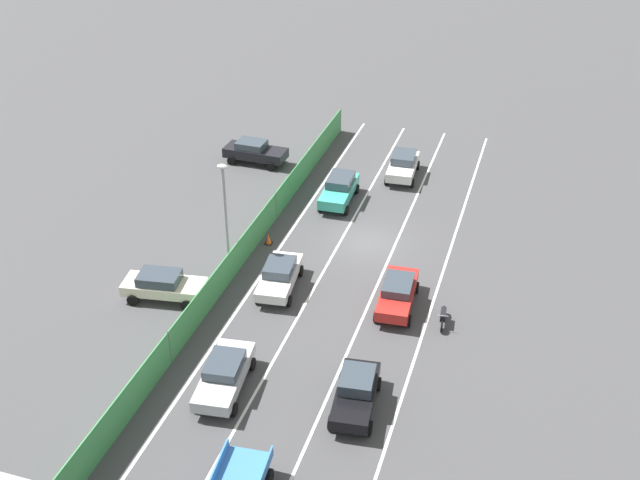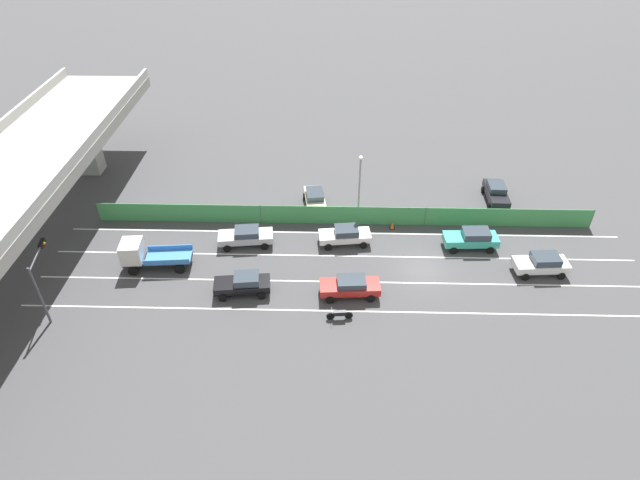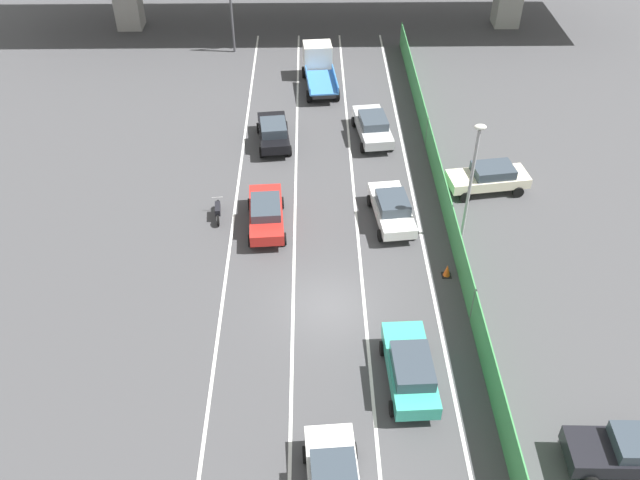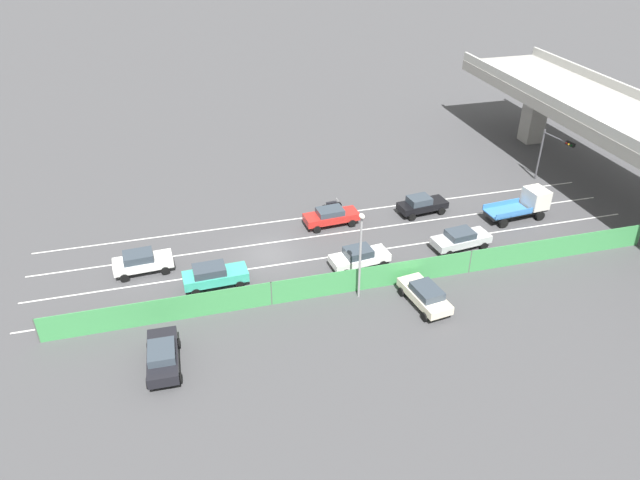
% 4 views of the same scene
% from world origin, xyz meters
% --- Properties ---
extents(ground_plane, '(300.00, 300.00, 0.00)m').
position_xyz_m(ground_plane, '(0.00, 0.00, 0.00)').
color(ground_plane, '#424244').
extents(lane_line_left_edge, '(0.14, 48.93, 0.01)m').
position_xyz_m(lane_line_left_edge, '(-4.97, 6.47, 0.00)').
color(lane_line_left_edge, silver).
rests_on(lane_line_left_edge, ground).
extents(lane_line_mid_left, '(0.14, 48.93, 0.01)m').
position_xyz_m(lane_line_mid_left, '(-1.66, 6.47, 0.00)').
color(lane_line_mid_left, silver).
rests_on(lane_line_mid_left, ground).
extents(lane_line_mid_right, '(0.14, 48.93, 0.01)m').
position_xyz_m(lane_line_mid_right, '(1.66, 6.47, 0.00)').
color(lane_line_mid_right, silver).
rests_on(lane_line_mid_right, ground).
extents(lane_line_right_edge, '(0.14, 48.93, 0.01)m').
position_xyz_m(lane_line_right_edge, '(4.97, 6.47, 0.00)').
color(lane_line_right_edge, silver).
rests_on(lane_line_right_edge, ground).
extents(green_fence, '(0.10, 45.03, 1.88)m').
position_xyz_m(green_fence, '(6.40, 6.47, 0.94)').
color(green_fence, '#3D8E4C').
rests_on(green_fence, ground).
extents(car_hatchback_white, '(2.23, 4.41, 1.69)m').
position_xyz_m(car_hatchback_white, '(-0.07, -9.52, 0.93)').
color(car_hatchback_white, silver).
rests_on(car_hatchback_white, ground).
extents(car_sedan_silver, '(2.45, 4.87, 1.59)m').
position_xyz_m(car_sedan_silver, '(3.12, 14.87, 0.89)').
color(car_sedan_silver, '#B7BABC').
rests_on(car_sedan_silver, ground).
extents(car_taxi_teal, '(2.12, 4.65, 1.74)m').
position_xyz_m(car_taxi_teal, '(3.18, -4.56, 0.96)').
color(car_taxi_teal, teal).
rests_on(car_taxi_teal, ground).
extents(car_sedan_white, '(2.37, 4.64, 1.60)m').
position_xyz_m(car_sedan_white, '(3.50, 6.29, 0.89)').
color(car_sedan_white, white).
rests_on(car_sedan_white, ground).
extents(car_sedan_black, '(2.33, 4.47, 1.64)m').
position_xyz_m(car_sedan_black, '(-3.06, 14.22, 0.90)').
color(car_sedan_black, black).
rests_on(car_sedan_black, ground).
extents(car_sedan_red, '(2.20, 4.70, 1.56)m').
position_xyz_m(car_sedan_red, '(-3.14, 5.99, 0.89)').
color(car_sedan_red, red).
rests_on(car_sedan_red, ground).
extents(motorcycle, '(0.60, 1.95, 0.93)m').
position_xyz_m(motorcycle, '(-5.78, 6.81, 0.46)').
color(motorcycle, black).
rests_on(motorcycle, ground).
extents(parked_sedan_dark, '(4.62, 2.11, 1.68)m').
position_xyz_m(parked_sedan_dark, '(10.76, -8.47, 0.93)').
color(parked_sedan_dark, black).
rests_on(parked_sedan_dark, ground).
extents(parked_sedan_cream, '(4.69, 2.50, 1.59)m').
position_xyz_m(parked_sedan_cream, '(9.23, 9.10, 0.90)').
color(parked_sedan_cream, beige).
rests_on(parked_sedan_cream, ground).
extents(street_lamp, '(0.60, 0.36, 6.61)m').
position_xyz_m(street_lamp, '(7.09, 5.06, 4.05)').
color(street_lamp, gray).
rests_on(street_lamp, ground).
extents(traffic_cone, '(0.47, 0.47, 0.68)m').
position_xyz_m(traffic_cone, '(5.79, 1.97, 0.32)').
color(traffic_cone, orange).
rests_on(traffic_cone, ground).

